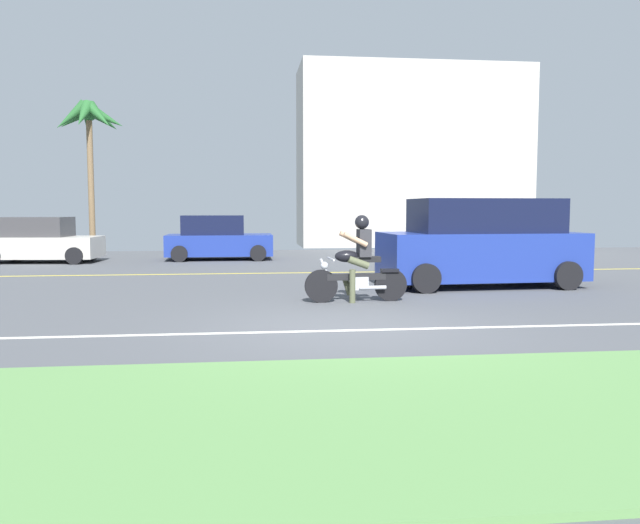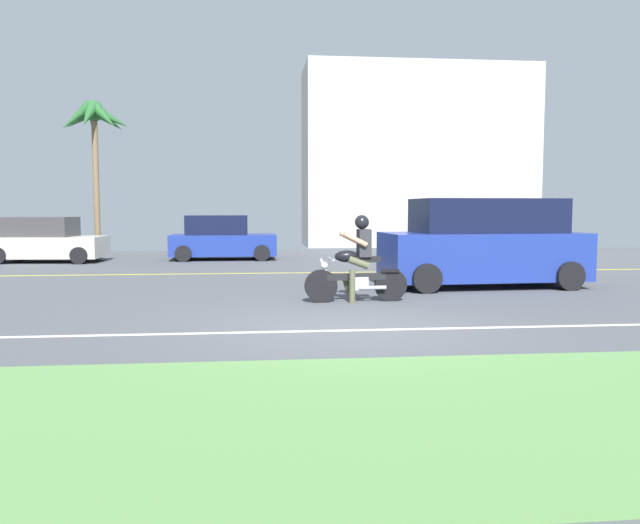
{
  "view_description": "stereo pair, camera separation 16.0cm",
  "coord_description": "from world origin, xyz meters",
  "px_view_note": "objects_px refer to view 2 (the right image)",
  "views": [
    {
      "loc": [
        -1.57,
        -9.25,
        1.8
      ],
      "look_at": [
        -0.18,
        2.74,
        0.77
      ],
      "focal_mm": 35.03,
      "sensor_mm": 36.0,
      "label": 1
    },
    {
      "loc": [
        -1.41,
        -9.27,
        1.8
      ],
      "look_at": [
        -0.18,
        2.74,
        0.77
      ],
      "focal_mm": 35.03,
      "sensor_mm": 36.0,
      "label": 2
    }
  ],
  "objects_px": {
    "suv_nearby": "(484,244)",
    "palm_tree_0": "(95,124)",
    "parked_car_0": "(46,241)",
    "motorcyclist": "(357,265)",
    "parked_car_1": "(222,239)"
  },
  "relations": [
    {
      "from": "suv_nearby",
      "to": "palm_tree_0",
      "type": "distance_m",
      "value": 16.03
    },
    {
      "from": "suv_nearby",
      "to": "parked_car_0",
      "type": "bearing_deg",
      "value": 147.05
    },
    {
      "from": "suv_nearby",
      "to": "motorcyclist",
      "type": "bearing_deg",
      "value": -147.91
    },
    {
      "from": "suv_nearby",
      "to": "parked_car_1",
      "type": "distance_m",
      "value": 10.68
    },
    {
      "from": "suv_nearby",
      "to": "parked_car_0",
      "type": "height_order",
      "value": "suv_nearby"
    },
    {
      "from": "motorcyclist",
      "to": "suv_nearby",
      "type": "height_order",
      "value": "suv_nearby"
    },
    {
      "from": "motorcyclist",
      "to": "palm_tree_0",
      "type": "distance_m",
      "value": 15.63
    },
    {
      "from": "parked_car_1",
      "to": "palm_tree_0",
      "type": "bearing_deg",
      "value": 155.5
    },
    {
      "from": "parked_car_0",
      "to": "parked_car_1",
      "type": "xyz_separation_m",
      "value": [
        5.84,
        0.53,
        0.02
      ]
    },
    {
      "from": "motorcyclist",
      "to": "parked_car_0",
      "type": "relative_size",
      "value": 0.53
    },
    {
      "from": "parked_car_1",
      "to": "motorcyclist",
      "type": "bearing_deg",
      "value": -73.37
    },
    {
      "from": "motorcyclist",
      "to": "parked_car_0",
      "type": "xyz_separation_m",
      "value": [
        -8.99,
        10.04,
        0.0
      ]
    },
    {
      "from": "parked_car_1",
      "to": "palm_tree_0",
      "type": "xyz_separation_m",
      "value": [
        -4.8,
        2.19,
        4.25
      ]
    },
    {
      "from": "suv_nearby",
      "to": "parked_car_1",
      "type": "relative_size",
      "value": 1.29
    },
    {
      "from": "suv_nearby",
      "to": "parked_car_0",
      "type": "distance_m",
      "value": 14.66
    }
  ]
}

